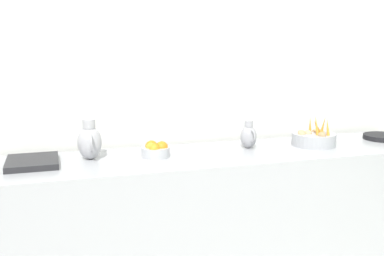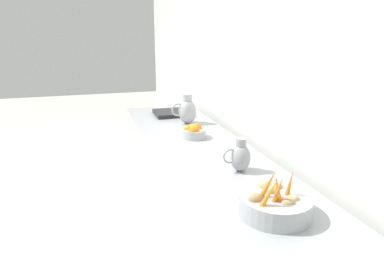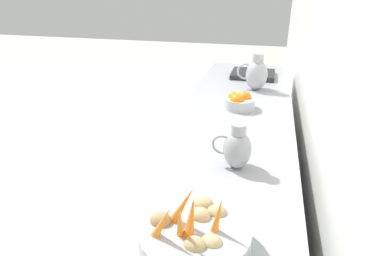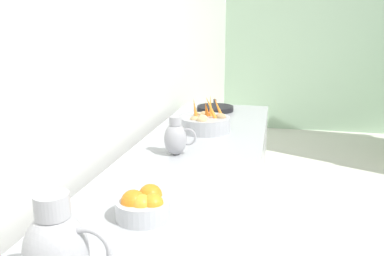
# 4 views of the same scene
# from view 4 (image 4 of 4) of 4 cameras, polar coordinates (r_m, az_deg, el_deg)

# --- Properties ---
(tile_wall_left) EXTENTS (0.10, 8.47, 3.00)m
(tile_wall_left) POSITION_cam_4_polar(r_m,az_deg,el_deg) (2.23, -10.14, 13.40)
(tile_wall_left) COLOR silver
(tile_wall_left) RESTS_ON ground_plane
(vegetable_colander) EXTENTS (0.31, 0.31, 0.22)m
(vegetable_colander) POSITION_cam_4_polar(r_m,az_deg,el_deg) (2.39, 1.88, 0.73)
(vegetable_colander) COLOR #9EA0A5
(vegetable_colander) RESTS_ON prep_counter
(orange_bowl) EXTENTS (0.18, 0.18, 0.10)m
(orange_bowl) POSITION_cam_4_polar(r_m,az_deg,el_deg) (1.33, -7.05, -10.98)
(orange_bowl) COLOR #ADAFB5
(orange_bowl) RESTS_ON prep_counter
(metal_pitcher_tall) EXTENTS (0.21, 0.15, 0.25)m
(metal_pitcher_tall) POSITION_cam_4_polar(r_m,az_deg,el_deg) (1.00, -18.85, -16.32)
(metal_pitcher_tall) COLOR #A3A3A8
(metal_pitcher_tall) RESTS_ON prep_counter
(metal_pitcher_short) EXTENTS (0.16, 0.11, 0.19)m
(metal_pitcher_short) POSITION_cam_4_polar(r_m,az_deg,el_deg) (1.94, -2.34, -1.41)
(metal_pitcher_short) COLOR #939399
(metal_pitcher_short) RESTS_ON prep_counter
(skillet_on_counter) EXTENTS (0.27, 0.45, 0.03)m
(skillet_on_counter) POSITION_cam_4_polar(r_m,az_deg,el_deg) (2.99, 3.37, 2.86)
(skillet_on_counter) COLOR black
(skillet_on_counter) RESTS_ON prep_counter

